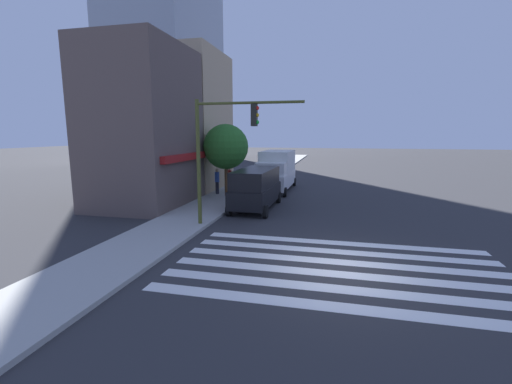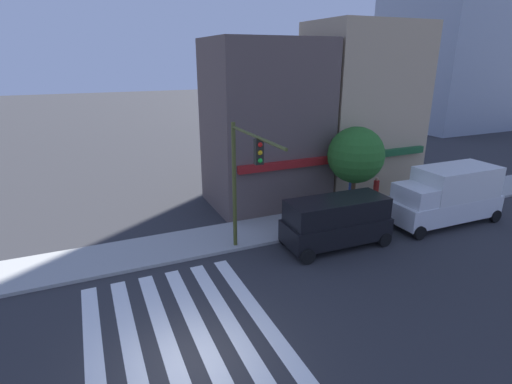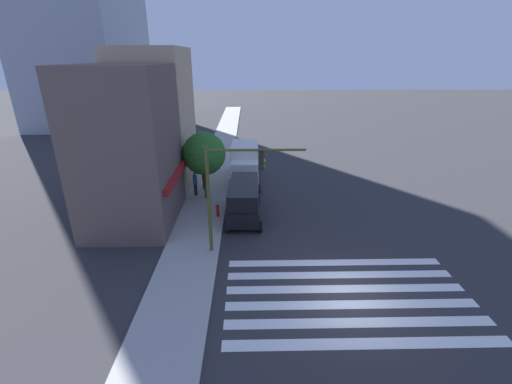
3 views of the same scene
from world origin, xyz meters
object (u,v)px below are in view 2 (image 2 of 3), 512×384
pedestrian_red_jacket (376,191)px  fire_hydrant (313,221)px  van_black (336,220)px  street_tree (356,155)px  box_truck_white (447,195)px  pedestrian_blue_shirt (351,192)px  traffic_signal (244,171)px

pedestrian_red_jacket → fire_hydrant: pedestrian_red_jacket is taller
van_black → pedestrian_red_jacket: bearing=34.3°
van_black → street_tree: 4.66m
street_tree → box_truck_white: bearing=-35.3°
van_black → fire_hydrant: van_black is taller
box_truck_white → pedestrian_blue_shirt: (-3.41, 3.66, -0.51)m
fire_hydrant → street_tree: size_ratio=0.17×
street_tree → fire_hydrant: bearing=-161.1°
pedestrian_red_jacket → pedestrian_blue_shirt: (-1.41, 0.47, 0.00)m
pedestrian_red_jacket → fire_hydrant: bearing=31.0°
traffic_signal → pedestrian_red_jacket: traffic_signal is taller
traffic_signal → van_black: bearing=-6.9°
box_truck_white → traffic_signal: bearing=177.9°
traffic_signal → box_truck_white: (11.35, -0.53, -2.47)m
fire_hydrant → pedestrian_blue_shirt: bearing=27.5°
van_black → box_truck_white: bearing=1.5°
van_black → pedestrian_blue_shirt: (3.55, 3.66, -0.21)m
traffic_signal → pedestrian_blue_shirt: 9.04m
pedestrian_red_jacket → van_black: bearing=47.6°
van_black → street_tree: size_ratio=1.04×
traffic_signal → fire_hydrant: traffic_signal is taller
van_black → street_tree: (3.01, 2.80, 2.20)m
van_black → pedestrian_red_jacket: (4.96, 3.20, -0.21)m
traffic_signal → van_black: 5.22m
pedestrian_blue_shirt → street_tree: 2.62m
box_truck_white → pedestrian_red_jacket: size_ratio=3.51×
fire_hydrant → street_tree: bearing=18.9°
van_black → pedestrian_blue_shirt: size_ratio=2.85×
box_truck_white → pedestrian_blue_shirt: size_ratio=3.51×
fire_hydrant → pedestrian_red_jacket: bearing=16.1°
street_tree → pedestrian_red_jacket: bearing=11.4°
traffic_signal → van_black: size_ratio=1.16×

